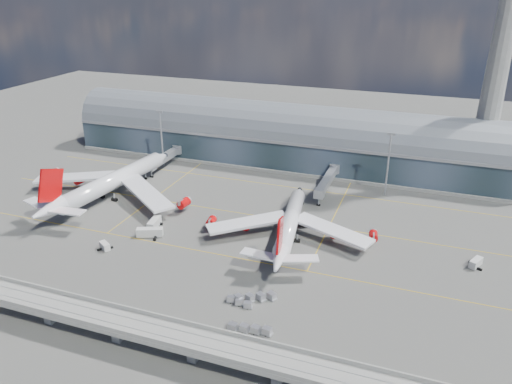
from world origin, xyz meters
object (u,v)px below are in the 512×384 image
(airliner_right, at_px, (290,225))
(service_truck_3, at_px, (476,263))
(floodlight_mast_right, at_px, (388,163))
(floodlight_mast_left, at_px, (162,137))
(airliner_left, at_px, (109,183))
(control_tower, at_px, (500,57))
(cargo_train_0, at_px, (239,302))
(service_truck_0, at_px, (154,223))
(service_truck_5, at_px, (301,220))
(service_truck_2, at_px, (150,232))
(cargo_train_1, at_px, (250,329))
(cargo_train_2, at_px, (255,297))
(service_truck_4, at_px, (299,202))
(service_truck_1, at_px, (105,246))

(airliner_right, xyz_separation_m, service_truck_3, (57.64, 2.01, -3.62))
(floodlight_mast_right, height_order, airliner_right, floodlight_mast_right)
(floodlight_mast_right, bearing_deg, floodlight_mast_left, 180.00)
(airliner_left, xyz_separation_m, airliner_right, (75.41, -7.93, -1.46))
(control_tower, height_order, cargo_train_0, control_tower)
(service_truck_0, xyz_separation_m, service_truck_5, (47.16, 19.70, -0.07))
(service_truck_2, xyz_separation_m, service_truck_3, (101.81, 16.85, -0.31))
(airliner_right, xyz_separation_m, cargo_train_1, (4.42, -49.20, -3.97))
(service_truck_2, height_order, cargo_train_2, service_truck_2)
(service_truck_4, relative_size, service_truck_5, 0.71)
(cargo_train_0, bearing_deg, service_truck_0, 44.05)
(airliner_left, xyz_separation_m, service_truck_4, (71.58, 18.25, -5.10))
(service_truck_1, bearing_deg, service_truck_3, -43.00)
(service_truck_2, xyz_separation_m, service_truck_4, (40.34, 41.01, -0.33))
(airliner_left, bearing_deg, service_truck_5, 9.47)
(airliner_right, distance_m, service_truck_5, 11.67)
(service_truck_1, relative_size, cargo_train_0, 0.60)
(service_truck_0, bearing_deg, service_truck_1, -119.43)
(floodlight_mast_left, relative_size, service_truck_2, 2.88)
(service_truck_0, distance_m, service_truck_3, 104.35)
(service_truck_0, height_order, cargo_train_0, service_truck_0)
(airliner_right, relative_size, service_truck_3, 10.49)
(service_truck_2, bearing_deg, service_truck_5, -82.81)
(service_truck_3, relative_size, cargo_train_2, 0.51)
(service_truck_1, height_order, cargo_train_2, service_truck_1)
(floodlight_mast_left, distance_m, service_truck_5, 84.41)
(airliner_right, xyz_separation_m, service_truck_2, (-44.17, -14.84, -3.31))
(floodlight_mast_left, height_order, airliner_left, floodlight_mast_left)
(floodlight_mast_left, relative_size, service_truck_0, 3.26)
(airliner_right, bearing_deg, service_truck_5, 76.13)
(service_truck_3, height_order, cargo_train_1, service_truck_3)
(floodlight_mast_right, relative_size, service_truck_2, 2.88)
(floodlight_mast_right, bearing_deg, service_truck_3, -54.87)
(floodlight_mast_left, xyz_separation_m, cargo_train_1, (78.70, -96.57, -12.66))
(service_truck_4, relative_size, cargo_train_0, 0.61)
(airliner_right, height_order, service_truck_1, airliner_right)
(airliner_right, bearing_deg, service_truck_1, -161.64)
(service_truck_4, distance_m, service_truck_5, 15.81)
(floodlight_mast_right, bearing_deg, cargo_train_2, -106.30)
(control_tower, relative_size, cargo_train_1, 9.09)
(cargo_train_0, relative_size, cargo_train_1, 0.69)
(floodlight_mast_right, bearing_deg, service_truck_1, -136.60)
(service_truck_1, relative_size, cargo_train_2, 0.42)
(service_truck_5, xyz_separation_m, cargo_train_2, (0.22, -47.58, -0.54))
(floodlight_mast_left, xyz_separation_m, airliner_left, (-1.13, -39.44, -7.23))
(cargo_train_0, bearing_deg, airliner_right, -13.71)
(airliner_left, bearing_deg, service_truck_0, -22.37)
(airliner_right, distance_m, service_truck_4, 26.71)
(floodlight_mast_right, distance_m, service_truck_5, 45.51)
(service_truck_0, xyz_separation_m, service_truck_1, (-7.00, -18.67, -0.37))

